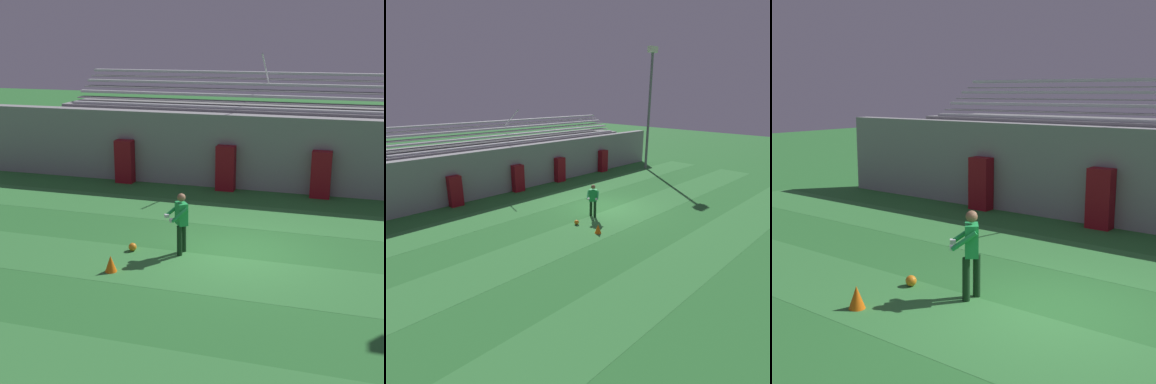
% 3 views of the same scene
% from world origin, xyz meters
% --- Properties ---
extents(ground_plane, '(80.00, 80.00, 0.00)m').
position_xyz_m(ground_plane, '(0.00, 0.00, 0.00)').
color(ground_plane, '#2D7533').
extents(turf_stripe_mid, '(28.00, 2.28, 0.01)m').
position_xyz_m(turf_stripe_mid, '(0.00, -1.44, 0.00)').
color(turf_stripe_mid, '#38843D').
rests_on(turf_stripe_mid, ground).
extents(turf_stripe_far, '(28.00, 2.28, 0.01)m').
position_xyz_m(turf_stripe_far, '(0.00, 3.13, 0.00)').
color(turf_stripe_far, '#38843D').
rests_on(turf_stripe_far, ground).
extents(padding_pillar_gate_left, '(0.70, 0.44, 1.70)m').
position_xyz_m(padding_pillar_gate_left, '(-1.74, 5.95, 0.85)').
color(padding_pillar_gate_left, maroon).
rests_on(padding_pillar_gate_left, ground).
extents(padding_pillar_far_left, '(0.70, 0.44, 1.70)m').
position_xyz_m(padding_pillar_far_left, '(-5.82, 5.95, 0.85)').
color(padding_pillar_far_left, maroon).
rests_on(padding_pillar_far_left, ground).
extents(goalkeeper, '(0.73, 0.74, 1.67)m').
position_xyz_m(goalkeeper, '(-1.51, -0.40, 0.95)').
color(goalkeeper, '#143319').
rests_on(goalkeeper, ground).
extents(soccer_ball, '(0.22, 0.22, 0.22)m').
position_xyz_m(soccer_ball, '(-2.83, -0.60, 0.11)').
color(soccer_ball, orange).
rests_on(soccer_ball, ground).
extents(traffic_cone, '(0.30, 0.30, 0.42)m').
position_xyz_m(traffic_cone, '(-2.83, -1.99, 0.21)').
color(traffic_cone, orange).
rests_on(traffic_cone, ground).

